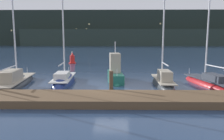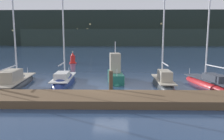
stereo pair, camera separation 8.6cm
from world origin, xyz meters
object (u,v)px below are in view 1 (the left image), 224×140
sailboat_berth_3 (14,83)px  channel_buoy (72,59)px  motorboat_berth_5 (115,75)px  sailboat_berth_7 (209,84)px  sailboat_berth_4 (64,82)px  sailboat_berth_6 (163,83)px

sailboat_berth_3 → channel_buoy: sailboat_berth_3 is taller
sailboat_berth_3 → motorboat_berth_5: size_ratio=2.45×
sailboat_berth_7 → channel_buoy: size_ratio=5.34×
sailboat_berth_4 → sailboat_berth_7: (12.22, -0.76, 0.03)m
motorboat_berth_5 → sailboat_berth_7: sailboat_berth_7 is taller
sailboat_berth_4 → sailboat_berth_7: size_ratio=1.00×
sailboat_berth_6 → channel_buoy: sailboat_berth_6 is taller
sailboat_berth_3 → sailboat_berth_4: bearing=13.4°
sailboat_berth_3 → sailboat_berth_6: size_ratio=1.21×
sailboat_berth_7 → channel_buoy: 21.47m
sailboat_berth_3 → sailboat_berth_7: (16.14, 0.17, -0.03)m
sailboat_berth_4 → motorboat_berth_5: size_ratio=2.14×
sailboat_berth_6 → sailboat_berth_7: 3.80m
sailboat_berth_4 → sailboat_berth_7: sailboat_berth_7 is taller
sailboat_berth_3 → sailboat_berth_7: bearing=0.6°
sailboat_berth_7 → sailboat_berth_4: bearing=176.4°
motorboat_berth_5 → sailboat_berth_6: size_ratio=0.49×
channel_buoy → sailboat_berth_4: bearing=-81.6°
sailboat_berth_6 → channel_buoy: bearing=123.8°
channel_buoy → sailboat_berth_6: bearing=-56.2°
sailboat_berth_4 → sailboat_berth_7: bearing=-3.6°
sailboat_berth_3 → motorboat_berth_5: sailboat_berth_3 is taller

